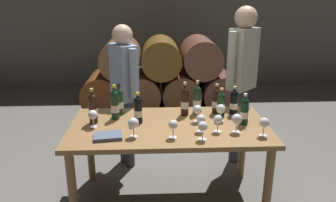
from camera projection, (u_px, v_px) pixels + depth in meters
ground_plane at (169, 200)px, 3.12m from camera, size 14.00×14.00×0.00m
cellar_back_wall at (159, 14)px, 6.65m from camera, size 10.00×0.24×2.80m
barrel_stack at (161, 76)px, 5.41m from camera, size 2.49×0.90×1.15m
dining_table at (169, 135)px, 2.91m from camera, size 1.70×0.90×0.76m
wine_bottle_0 at (234, 102)px, 3.08m from camera, size 0.07×0.07×0.27m
wine_bottle_1 at (138, 110)px, 2.89m from camera, size 0.07×0.07×0.28m
wine_bottle_2 at (115, 105)px, 2.97m from camera, size 0.07×0.07×0.32m
wine_bottle_3 at (93, 108)px, 2.88m from camera, size 0.07×0.07×0.31m
wine_bottle_4 at (221, 104)px, 3.03m from camera, size 0.07×0.07×0.27m
wine_bottle_5 at (197, 99)px, 3.11m from camera, size 0.07×0.07×0.32m
wine_bottle_6 at (244, 111)px, 2.86m from camera, size 0.07×0.07×0.28m
wine_bottle_7 at (216, 100)px, 3.12m from camera, size 0.07×0.07×0.28m
wine_bottle_8 at (119, 101)px, 3.09m from camera, size 0.07×0.07×0.29m
wine_bottle_9 at (185, 101)px, 3.06m from camera, size 0.07×0.07×0.32m
wine_glass_0 at (198, 110)px, 2.91m from camera, size 0.08×0.08×0.15m
wine_glass_1 at (133, 124)px, 2.61m from camera, size 0.09×0.09×0.16m
wine_glass_2 at (237, 119)px, 2.69m from camera, size 0.09×0.09×0.16m
wine_glass_3 at (203, 127)px, 2.56m from camera, size 0.08×0.08×0.15m
wine_glass_4 at (173, 125)px, 2.59m from camera, size 0.07×0.07×0.15m
wine_glass_5 at (221, 109)px, 2.93m from camera, size 0.08×0.08×0.16m
wine_glass_6 at (264, 123)px, 2.63m from camera, size 0.08×0.08×0.16m
wine_glass_7 at (218, 120)px, 2.71m from camera, size 0.07×0.07×0.15m
wine_glass_8 at (201, 120)px, 2.71m from camera, size 0.07×0.07×0.15m
wine_glass_9 at (246, 108)px, 2.97m from camera, size 0.07×0.07×0.15m
wine_glass_10 at (93, 115)px, 2.79m from camera, size 0.08×0.08×0.15m
tasting_notebook at (108, 136)px, 2.63m from camera, size 0.24×0.19×0.03m
sommelier_presenting at (242, 71)px, 3.53m from camera, size 0.38×0.36×1.72m
taster_seated_left at (124, 85)px, 3.49m from camera, size 0.32×0.44×1.54m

